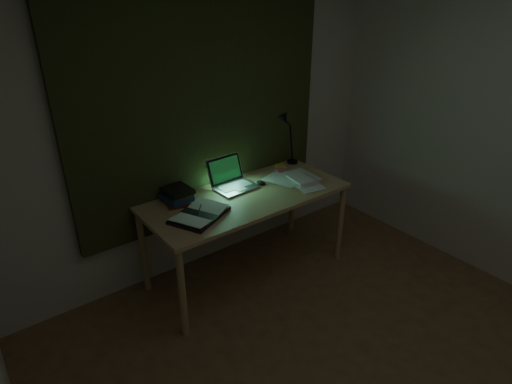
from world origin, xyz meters
TOP-DOWN VIEW (x-y plane):
  - wall_back at (0.00, 2.00)m, footprint 3.50×0.00m
  - curtain at (0.00, 1.96)m, footprint 2.20×0.06m
  - desk at (0.11, 1.56)m, footprint 1.64×0.72m
  - laptop at (0.11, 1.71)m, footprint 0.35×0.39m
  - open_textbook at (-0.37, 1.49)m, footprint 0.49×0.43m
  - book_stack at (-0.38, 1.79)m, footprint 0.20×0.23m
  - loose_papers at (0.58, 1.53)m, footprint 0.45×0.46m
  - mouse at (0.32, 1.65)m, footprint 0.08×0.10m
  - sticky_yellow at (0.69, 1.84)m, footprint 0.11×0.11m
  - sticky_pink at (0.64, 1.78)m, footprint 0.09×0.09m
  - desk_lamp at (0.85, 1.85)m, footprint 0.36×0.28m

SIDE VIEW (x-z plane):
  - desk at x=0.11m, z-range 0.00..0.75m
  - sticky_pink at x=0.64m, z-range 0.75..0.76m
  - sticky_yellow at x=0.69m, z-range 0.75..0.77m
  - loose_papers at x=0.58m, z-range 0.75..0.77m
  - mouse at x=0.32m, z-range 0.75..0.78m
  - open_textbook at x=-0.37m, z-range 0.75..0.78m
  - book_stack at x=-0.38m, z-range 0.75..0.86m
  - laptop at x=0.11m, z-range 0.75..0.98m
  - desk_lamp at x=0.85m, z-range 0.75..1.29m
  - wall_back at x=0.00m, z-range 0.00..2.50m
  - curtain at x=0.00m, z-range 0.45..2.45m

